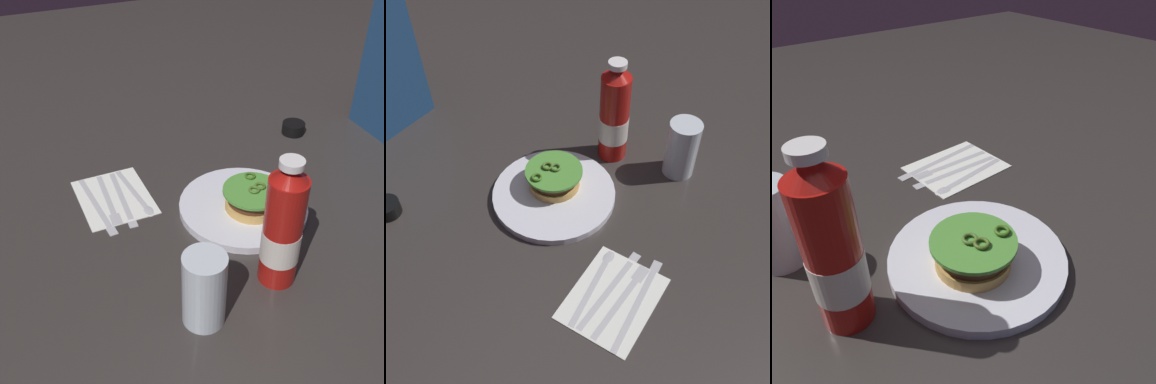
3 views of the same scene
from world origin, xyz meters
TOP-DOWN VIEW (x-y plane):
  - ground_plane at (0.00, 0.00)m, footprint 3.00×3.00m
  - dinner_plate at (0.02, 0.00)m, footprint 0.27×0.27m
  - burger_sandwich at (0.04, 0.01)m, footprint 0.12×0.12m
  - ketchup_bottle at (0.22, -0.03)m, footprint 0.07×0.07m
  - water_glass at (0.25, -0.19)m, footprint 0.07×0.07m
  - condiment_cup at (-0.21, 0.27)m, footprint 0.06×0.06m
  - napkin at (-0.12, -0.24)m, footprint 0.19×0.15m
  - butter_knife at (-0.09, -0.28)m, footprint 0.21×0.04m
  - fork_utensil at (-0.10, -0.25)m, footprint 0.18×0.02m
  - steak_knife at (-0.10, -0.22)m, footprint 0.20×0.02m
  - spoon_utensil at (-0.09, -0.19)m, footprint 0.18×0.04m

SIDE VIEW (x-z plane):
  - ground_plane at x=0.00m, z-range 0.00..0.00m
  - napkin at x=-0.12m, z-range 0.00..0.00m
  - fork_utensil at x=-0.10m, z-range 0.00..0.01m
  - butter_knife at x=-0.09m, z-range 0.00..0.01m
  - steak_knife at x=-0.10m, z-range 0.00..0.01m
  - spoon_utensil at x=-0.09m, z-range 0.00..0.01m
  - dinner_plate at x=0.02m, z-range 0.00..0.02m
  - condiment_cup at x=-0.21m, z-range 0.00..0.03m
  - burger_sandwich at x=0.04m, z-range 0.01..0.07m
  - water_glass at x=0.25m, z-range 0.00..0.14m
  - ketchup_bottle at x=0.22m, z-range -0.01..0.24m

